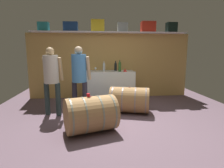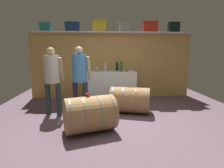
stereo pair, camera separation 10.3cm
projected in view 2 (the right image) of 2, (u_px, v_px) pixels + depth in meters
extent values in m
cube|color=#614C58|center=(118.00, 117.00, 4.24)|extent=(6.22, 8.35, 0.02)
cube|color=tan|center=(112.00, 66.00, 5.96)|extent=(5.02, 0.10, 2.00)
cube|color=silver|center=(112.00, 32.00, 5.64)|extent=(4.62, 0.40, 0.03)
cube|color=#207379|center=(46.00, 27.00, 5.48)|extent=(0.30, 0.22, 0.26)
cube|color=navy|center=(72.00, 27.00, 5.53)|extent=(0.41, 0.24, 0.27)
cube|color=yellow|center=(99.00, 26.00, 5.58)|extent=(0.39, 0.26, 0.35)
cube|color=gray|center=(124.00, 27.00, 5.64)|extent=(0.30, 0.19, 0.28)
cube|color=red|center=(150.00, 27.00, 5.69)|extent=(0.44, 0.31, 0.32)
cube|color=black|center=(174.00, 27.00, 5.75)|extent=(0.31, 0.24, 0.30)
cube|color=white|center=(110.00, 85.00, 5.68)|extent=(1.50, 0.64, 0.88)
cylinder|color=#2E5C27|center=(121.00, 68.00, 5.43)|extent=(0.08, 0.08, 0.23)
sphere|color=#2E5C27|center=(121.00, 63.00, 5.41)|extent=(0.08, 0.08, 0.08)
cylinder|color=#2E5C27|center=(121.00, 61.00, 5.40)|extent=(0.03, 0.03, 0.07)
cylinder|color=black|center=(117.00, 67.00, 5.69)|extent=(0.08, 0.08, 0.20)
sphere|color=black|center=(117.00, 64.00, 5.67)|extent=(0.07, 0.07, 0.07)
cylinder|color=black|center=(117.00, 62.00, 5.66)|extent=(0.03, 0.03, 0.07)
cylinder|color=#B5BEC2|center=(105.00, 68.00, 5.55)|extent=(0.07, 0.07, 0.21)
sphere|color=#B5BEC2|center=(105.00, 64.00, 5.53)|extent=(0.07, 0.07, 0.07)
cylinder|color=#B5BEC2|center=(105.00, 62.00, 5.52)|extent=(0.03, 0.03, 0.06)
cylinder|color=white|center=(97.00, 71.00, 5.51)|extent=(0.06, 0.06, 0.00)
cylinder|color=white|center=(97.00, 70.00, 5.50)|extent=(0.01, 0.01, 0.06)
sphere|color=white|center=(97.00, 68.00, 5.49)|extent=(0.07, 0.07, 0.07)
sphere|color=maroon|center=(97.00, 69.00, 5.49)|extent=(0.04, 0.04, 0.04)
cone|color=red|center=(126.00, 70.00, 5.39)|extent=(0.11, 0.11, 0.09)
cylinder|color=#A17747|center=(90.00, 114.00, 3.42)|extent=(1.05, 0.89, 0.65)
cylinder|color=slate|center=(69.00, 117.00, 3.28)|extent=(0.23, 0.64, 0.66)
cylinder|color=slate|center=(82.00, 115.00, 3.37)|extent=(0.23, 0.64, 0.66)
cylinder|color=slate|center=(97.00, 113.00, 3.47)|extent=(0.23, 0.64, 0.66)
cylinder|color=slate|center=(109.00, 112.00, 3.56)|extent=(0.23, 0.64, 0.66)
cylinder|color=#934043|center=(89.00, 96.00, 3.36)|extent=(0.04, 0.04, 0.01)
cylinder|color=#9E7343|center=(130.00, 100.00, 4.49)|extent=(1.05, 0.84, 0.61)
cylinder|color=slate|center=(114.00, 99.00, 4.57)|extent=(0.20, 0.60, 0.62)
cylinder|color=slate|center=(124.00, 100.00, 4.52)|extent=(0.20, 0.60, 0.62)
cylinder|color=slate|center=(136.00, 100.00, 4.46)|extent=(0.20, 0.60, 0.62)
cylinder|color=slate|center=(146.00, 101.00, 4.41)|extent=(0.20, 0.60, 0.62)
cylinder|color=#934441|center=(130.00, 87.00, 4.43)|extent=(0.04, 0.04, 0.01)
cylinder|color=red|center=(87.00, 95.00, 3.36)|extent=(0.06, 0.06, 0.06)
cylinder|color=#263535|center=(59.00, 99.00, 4.30)|extent=(0.11, 0.11, 0.75)
cylinder|color=#263535|center=(48.00, 98.00, 4.36)|extent=(0.11, 0.11, 0.75)
cylinder|color=beige|center=(52.00, 69.00, 4.21)|extent=(0.33, 0.33, 0.62)
sphere|color=tan|center=(51.00, 51.00, 4.14)|extent=(0.18, 0.18, 0.18)
cylinder|color=tan|center=(61.00, 69.00, 4.26)|extent=(0.13, 0.18, 0.53)
cylinder|color=tan|center=(47.00, 69.00, 4.35)|extent=(0.14, 0.22, 0.53)
cylinder|color=#29283A|center=(85.00, 98.00, 4.34)|extent=(0.12, 0.12, 0.76)
cylinder|color=#29283A|center=(75.00, 97.00, 4.46)|extent=(0.12, 0.12, 0.76)
cylinder|color=#4283CB|center=(79.00, 68.00, 4.28)|extent=(0.33, 0.33, 0.63)
sphere|color=tan|center=(79.00, 50.00, 4.21)|extent=(0.18, 0.18, 0.18)
cylinder|color=tan|center=(89.00, 68.00, 4.29)|extent=(0.15, 0.18, 0.54)
cylinder|color=tan|center=(75.00, 68.00, 4.44)|extent=(0.16, 0.20, 0.54)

